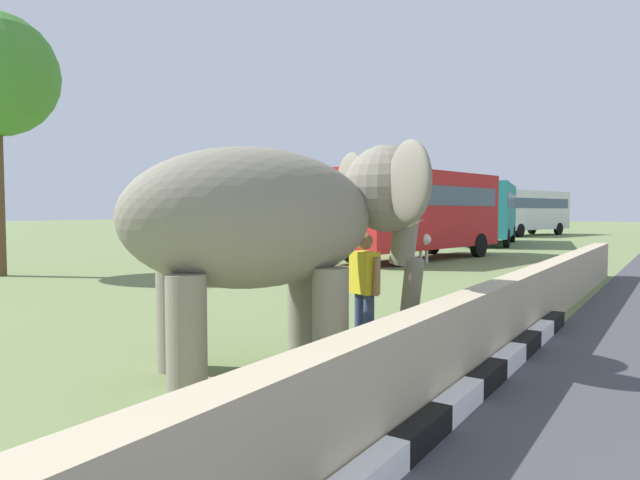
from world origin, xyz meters
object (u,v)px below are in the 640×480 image
Objects in this scene: bus_red at (419,208)px; bus_white at (527,209)px; person_handler at (364,286)px; bus_teal at (489,209)px; elephant at (280,221)px; cow_near at (413,240)px.

bus_white is at bearing 3.73° from bus_red.
bus_red is at bearing -176.27° from bus_white.
bus_teal is (25.73, 5.93, 1.15)m from person_handler.
bus_red is at bearing 17.37° from elephant.
bus_teal reaches higher than person_handler.
elephant is at bearing -168.59° from bus_teal.
bus_teal is (27.00, 5.45, 0.24)m from elephant.
cow_near is at bearing -175.35° from bus_teal.
bus_teal is 4.75× the size of cow_near.
elephant is 0.43× the size of bus_teal.
bus_teal and bus_white have the same top height.
bus_teal is at bearing 4.65° from cow_near.
bus_red is 24.84m from bus_white.
bus_teal is at bearing 11.41° from elephant.
person_handler reaches higher than cow_near.
bus_red is 0.95× the size of bus_white.
person_handler is 0.17× the size of bus_white.
elephant is 0.41× the size of bus_white.
bus_white is at bearing 4.10° from bus_teal.
bus_red is 11.80m from bus_teal.
cow_near is at bearing -175.63° from bus_white.
cow_near is (12.49, 4.86, -0.06)m from person_handler.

